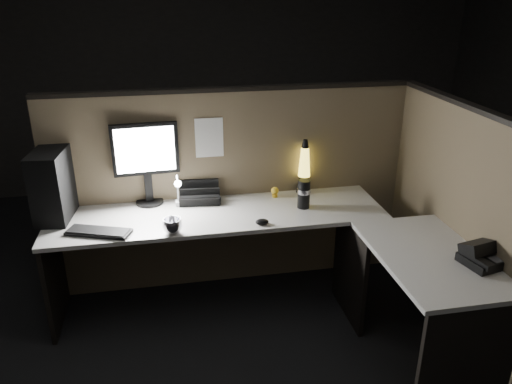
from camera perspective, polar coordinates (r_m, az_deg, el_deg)
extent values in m
plane|color=black|center=(3.36, -0.02, -17.94)|extent=(6.00, 6.00, 0.00)
plane|color=#282623|center=(5.59, -5.97, 13.96)|extent=(6.00, 0.00, 6.00)
cube|color=brown|center=(3.75, -2.68, 0.14)|extent=(2.66, 0.06, 1.50)
cube|color=brown|center=(3.48, 21.73, -3.44)|extent=(0.06, 1.66, 1.50)
cube|color=#AFADA6|center=(3.45, -4.34, -2.64)|extent=(2.30, 0.60, 0.03)
cube|color=#AFADA6|center=(3.11, 19.27, -7.00)|extent=(0.60, 1.00, 0.03)
cube|color=black|center=(3.70, -22.06, -8.99)|extent=(0.03, 0.55, 0.70)
cube|color=black|center=(2.98, 22.94, -17.52)|extent=(0.55, 0.03, 0.70)
cube|color=black|center=(3.56, 10.64, -8.83)|extent=(0.03, 0.55, 0.70)
cube|color=black|center=(3.58, -22.08, 0.95)|extent=(0.25, 0.46, 0.47)
cylinder|color=black|center=(3.67, -12.03, -1.12)|extent=(0.20, 0.20, 0.02)
cube|color=black|center=(3.64, -12.18, 0.69)|extent=(0.06, 0.05, 0.22)
cube|color=black|center=(3.55, -12.54, 4.81)|extent=(0.46, 0.07, 0.37)
cube|color=white|center=(3.53, -12.55, 4.71)|extent=(0.40, 0.03, 0.31)
cube|color=black|center=(3.31, -17.53, -4.39)|extent=(0.43, 0.27, 0.02)
ellipsoid|color=black|center=(3.27, 0.70, -3.43)|extent=(0.09, 0.07, 0.04)
cube|color=silver|center=(3.59, -8.83, -1.28)|extent=(0.04, 0.05, 0.03)
cylinder|color=silver|center=(3.54, -8.94, 0.40)|extent=(0.01, 0.01, 0.19)
cylinder|color=silver|center=(3.45, -8.99, 1.49)|extent=(0.01, 0.13, 0.01)
sphere|color=white|center=(3.38, -8.93, 0.95)|extent=(0.05, 0.05, 0.05)
cube|color=black|center=(3.66, -6.46, -0.45)|extent=(0.31, 0.28, 0.06)
cube|color=black|center=(3.60, -6.43, -0.03)|extent=(0.29, 0.04, 0.10)
cube|color=black|center=(3.70, -6.63, 1.36)|extent=(0.29, 0.04, 0.19)
cone|color=black|center=(3.77, 5.47, 0.92)|extent=(0.11, 0.11, 0.13)
cone|color=yellow|center=(3.71, 5.57, 3.45)|extent=(0.09, 0.09, 0.22)
sphere|color=maroon|center=(3.74, 5.53, 2.43)|extent=(0.04, 0.04, 0.04)
sphere|color=maroon|center=(3.71, 5.58, 3.60)|extent=(0.03, 0.03, 0.03)
cone|color=black|center=(3.67, 5.65, 5.53)|extent=(0.06, 0.06, 0.06)
cylinder|color=black|center=(3.50, 5.48, -0.23)|extent=(0.09, 0.09, 0.20)
imported|color=#B5B5BC|center=(3.19, -9.53, -3.85)|extent=(0.14, 0.14, 0.10)
sphere|color=yellow|center=(3.68, 2.16, 0.14)|extent=(0.06, 0.06, 0.06)
cube|color=white|center=(3.56, -5.36, 6.19)|extent=(0.20, 0.00, 0.28)
cube|color=black|center=(3.10, 24.61, -7.08)|extent=(0.27, 0.25, 0.05)
cube|color=black|center=(3.11, 24.38, -5.76)|extent=(0.26, 0.18, 0.11)
cube|color=black|center=(3.02, 24.12, -7.21)|extent=(0.09, 0.18, 0.04)
cube|color=#3F3F42|center=(3.10, 25.77, -6.75)|extent=(0.12, 0.12, 0.00)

